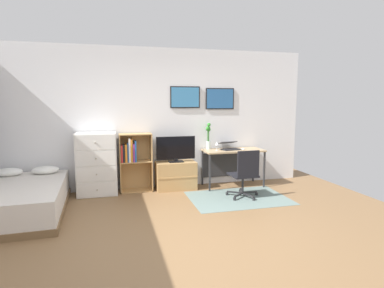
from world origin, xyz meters
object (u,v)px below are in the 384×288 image
object	(u,v)px
desk	(232,156)
bookshelf	(133,158)
bed	(18,200)
laptop	(229,146)
computer_mouse	(243,149)
tv_stand	(176,175)
dresser	(97,164)
television	(176,149)
bamboo_vase	(208,136)
office_chair	(245,173)
wine_glass	(217,144)

from	to	relation	value
desk	bookshelf	bearing A→B (deg)	178.47
bed	laptop	world-z (taller)	laptop
bookshelf	laptop	xyz separation A→B (m)	(1.88, -0.07, 0.17)
bookshelf	computer_mouse	distance (m)	2.13
bookshelf	desk	world-z (taller)	bookshelf
desk	laptop	world-z (taller)	laptop
tv_stand	desk	world-z (taller)	desk
bed	dresser	size ratio (longest dim) A/B	1.79
television	laptop	world-z (taller)	television
tv_stand	desk	size ratio (longest dim) A/B	0.65
desk	bamboo_vase	world-z (taller)	bamboo_vase
bed	office_chair	world-z (taller)	office_chair
desk	office_chair	xyz separation A→B (m)	(-0.09, -0.88, -0.14)
desk	computer_mouse	size ratio (longest dim) A/B	11.38
bookshelf	tv_stand	bearing A→B (deg)	-3.76
office_chair	computer_mouse	size ratio (longest dim) A/B	8.27
tv_stand	bamboo_vase	bearing A→B (deg)	9.36
bookshelf	laptop	bearing A→B (deg)	-2.01
tv_stand	office_chair	size ratio (longest dim) A/B	0.89
tv_stand	desk	distance (m)	1.19
bed	dresser	bearing A→B (deg)	32.76
office_chair	wine_glass	bearing A→B (deg)	105.83
bed	desk	world-z (taller)	desk
television	laptop	size ratio (longest dim) A/B	1.73
laptop	bed	bearing A→B (deg)	-176.37
tv_stand	computer_mouse	xyz separation A→B (m)	(1.32, -0.16, 0.49)
television	desk	world-z (taller)	television
tv_stand	television	distance (m)	0.51
desk	computer_mouse	world-z (taller)	computer_mouse
bamboo_vase	wine_glass	bearing A→B (deg)	-62.73
tv_stand	office_chair	xyz separation A→B (m)	(1.06, -0.88, 0.19)
dresser	computer_mouse	world-z (taller)	dresser
dresser	television	distance (m)	1.47
desk	bamboo_vase	xyz separation A→B (m)	(-0.46, 0.11, 0.41)
bamboo_vase	desk	bearing A→B (deg)	-13.84
bookshelf	bamboo_vase	xyz separation A→B (m)	(1.49, 0.06, 0.38)
computer_mouse	wine_glass	xyz separation A→B (m)	(-0.52, 0.06, 0.12)
bamboo_vase	dresser	bearing A→B (deg)	-176.57
desk	dresser	bearing A→B (deg)	-179.65
dresser	tv_stand	distance (m)	1.49
tv_stand	bamboo_vase	distance (m)	1.02
office_chair	bamboo_vase	size ratio (longest dim) A/B	1.64
dresser	desk	world-z (taller)	dresser
television	bookshelf	bearing A→B (deg)	174.66
bed	television	world-z (taller)	television
office_chair	wine_glass	distance (m)	0.92
desk	bamboo_vase	size ratio (longest dim) A/B	2.26
bookshelf	bamboo_vase	bearing A→B (deg)	2.34
desk	laptop	distance (m)	0.21
tv_stand	office_chair	world-z (taller)	office_chair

